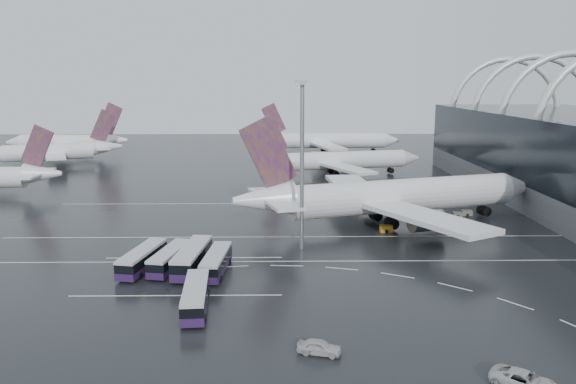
{
  "coord_description": "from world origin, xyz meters",
  "views": [
    {
      "loc": [
        -10.17,
        -85.78,
        27.79
      ],
      "look_at": [
        -8.73,
        18.35,
        7.0
      ],
      "focal_mm": 35.0,
      "sensor_mm": 36.0,
      "label": 1
    }
  ],
  "objects_px": {
    "airliner_gate_b": "(337,161)",
    "floodlight_mast": "(302,145)",
    "bus_row_far_c": "(196,296)",
    "van_curve_a": "(525,381)",
    "gse_cart_belly_b": "(467,213)",
    "van_curve_b": "(319,347)",
    "gse_cart_belly_d": "(457,214)",
    "airliner_gate_c": "(327,141)",
    "bus_row_near_b": "(170,258)",
    "bus_row_near_d": "(216,262)",
    "jet_remote_far": "(69,143)",
    "bus_row_near_c": "(192,257)",
    "jet_remote_mid": "(58,152)",
    "airliner_main": "(389,197)",
    "gse_cart_belly_c": "(386,228)",
    "bus_row_near_a": "(142,258)"
  },
  "relations": [
    {
      "from": "bus_row_near_d",
      "to": "van_curve_b",
      "type": "relative_size",
      "value": 2.7
    },
    {
      "from": "bus_row_near_d",
      "to": "gse_cart_belly_d",
      "type": "xyz_separation_m",
      "value": [
        46.13,
        33.63,
        -1.12
      ]
    },
    {
      "from": "bus_row_near_d",
      "to": "bus_row_near_c",
      "type": "bearing_deg",
      "value": 74.37
    },
    {
      "from": "van_curve_a",
      "to": "bus_row_near_b",
      "type": "bearing_deg",
      "value": 88.1
    },
    {
      "from": "airliner_gate_b",
      "to": "jet_remote_far",
      "type": "xyz_separation_m",
      "value": [
        -94.52,
        43.29,
        0.76
      ]
    },
    {
      "from": "bus_row_far_c",
      "to": "gse_cart_belly_d",
      "type": "xyz_separation_m",
      "value": [
        47.17,
        47.07,
        -1.15
      ]
    },
    {
      "from": "jet_remote_mid",
      "to": "gse_cart_belly_b",
      "type": "relative_size",
      "value": 20.14
    },
    {
      "from": "airliner_gate_b",
      "to": "bus_row_near_c",
      "type": "relative_size",
      "value": 3.59
    },
    {
      "from": "airliner_main",
      "to": "floodlight_mast",
      "type": "height_order",
      "value": "floodlight_mast"
    },
    {
      "from": "van_curve_a",
      "to": "van_curve_b",
      "type": "xyz_separation_m",
      "value": [
        -18.3,
        7.01,
        -0.06
      ]
    },
    {
      "from": "airliner_gate_b",
      "to": "bus_row_near_d",
      "type": "height_order",
      "value": "airliner_gate_b"
    },
    {
      "from": "airliner_gate_b",
      "to": "floodlight_mast",
      "type": "height_order",
      "value": "floodlight_mast"
    },
    {
      "from": "airliner_main",
      "to": "airliner_gate_c",
      "type": "bearing_deg",
      "value": 74.52
    },
    {
      "from": "airliner_gate_b",
      "to": "van_curve_a",
      "type": "bearing_deg",
      "value": -99.38
    },
    {
      "from": "jet_remote_mid",
      "to": "gse_cart_belly_b",
      "type": "bearing_deg",
      "value": 126.05
    },
    {
      "from": "jet_remote_far",
      "to": "bus_row_far_c",
      "type": "bearing_deg",
      "value": 118.95
    },
    {
      "from": "bus_row_far_c",
      "to": "floodlight_mast",
      "type": "bearing_deg",
      "value": -33.55
    },
    {
      "from": "airliner_main",
      "to": "airliner_gate_b",
      "type": "distance_m",
      "value": 57.72
    },
    {
      "from": "airliner_gate_b",
      "to": "bus_row_near_a",
      "type": "height_order",
      "value": "airliner_gate_b"
    },
    {
      "from": "bus_row_near_b",
      "to": "van_curve_b",
      "type": "xyz_separation_m",
      "value": [
        20.54,
        -27.14,
        -0.85
      ]
    },
    {
      "from": "jet_remote_mid",
      "to": "gse_cart_belly_b",
      "type": "xyz_separation_m",
      "value": [
        111.99,
        -70.3,
        -4.21
      ]
    },
    {
      "from": "van_curve_a",
      "to": "gse_cart_belly_d",
      "type": "relative_size",
      "value": 3.14
    },
    {
      "from": "bus_row_near_a",
      "to": "gse_cart_belly_b",
      "type": "bearing_deg",
      "value": -50.52
    },
    {
      "from": "bus_row_far_c",
      "to": "gse_cart_belly_b",
      "type": "height_order",
      "value": "bus_row_far_c"
    },
    {
      "from": "gse_cart_belly_b",
      "to": "van_curve_b",
      "type": "bearing_deg",
      "value": -120.25
    },
    {
      "from": "airliner_gate_b",
      "to": "gse_cart_belly_b",
      "type": "relative_size",
      "value": 24.75
    },
    {
      "from": "airliner_main",
      "to": "van_curve_a",
      "type": "height_order",
      "value": "airliner_main"
    },
    {
      "from": "bus_row_near_c",
      "to": "jet_remote_mid",
      "type": "bearing_deg",
      "value": 35.31
    },
    {
      "from": "airliner_gate_c",
      "to": "van_curve_b",
      "type": "distance_m",
      "value": 161.56
    },
    {
      "from": "bus_row_near_b",
      "to": "gse_cart_belly_b",
      "type": "height_order",
      "value": "bus_row_near_b"
    },
    {
      "from": "airliner_gate_b",
      "to": "floodlight_mast",
      "type": "relative_size",
      "value": 1.81
    },
    {
      "from": "jet_remote_far",
      "to": "bus_row_near_c",
      "type": "bearing_deg",
      "value": 120.54
    },
    {
      "from": "bus_row_near_d",
      "to": "bus_row_far_c",
      "type": "bearing_deg",
      "value": 179.9
    },
    {
      "from": "jet_remote_far",
      "to": "bus_row_near_b",
      "type": "bearing_deg",
      "value": 119.4
    },
    {
      "from": "jet_remote_far",
      "to": "van_curve_b",
      "type": "bearing_deg",
      "value": 121.58
    },
    {
      "from": "airliner_gate_b",
      "to": "bus_row_near_c",
      "type": "distance_m",
      "value": 88.75
    },
    {
      "from": "gse_cart_belly_c",
      "to": "bus_row_near_c",
      "type": "bearing_deg",
      "value": -147.67
    },
    {
      "from": "gse_cart_belly_c",
      "to": "gse_cart_belly_d",
      "type": "distance_m",
      "value": 20.47
    },
    {
      "from": "airliner_main",
      "to": "van_curve_a",
      "type": "distance_m",
      "value": 59.89
    },
    {
      "from": "van_curve_b",
      "to": "bus_row_near_d",
      "type": "bearing_deg",
      "value": 42.79
    },
    {
      "from": "van_curve_b",
      "to": "airliner_gate_c",
      "type": "bearing_deg",
      "value": 9.93
    },
    {
      "from": "airliner_gate_c",
      "to": "bus_row_far_c",
      "type": "bearing_deg",
      "value": -101.9
    },
    {
      "from": "van_curve_a",
      "to": "jet_remote_far",
      "type": "bearing_deg",
      "value": 71.39
    },
    {
      "from": "airliner_main",
      "to": "van_curve_b",
      "type": "distance_m",
      "value": 55.62
    },
    {
      "from": "bus_row_near_c",
      "to": "airliner_main",
      "type": "bearing_deg",
      "value": -47.49
    },
    {
      "from": "bus_row_far_c",
      "to": "van_curve_a",
      "type": "xyz_separation_m",
      "value": [
        32.78,
        -18.89,
        -0.83
      ]
    },
    {
      "from": "bus_row_far_c",
      "to": "gse_cart_belly_c",
      "type": "xyz_separation_m",
      "value": [
        30.22,
        35.59,
        -1.05
      ]
    },
    {
      "from": "bus_row_near_c",
      "to": "gse_cart_belly_b",
      "type": "height_order",
      "value": "bus_row_near_c"
    },
    {
      "from": "gse_cart_belly_c",
      "to": "gse_cart_belly_d",
      "type": "xyz_separation_m",
      "value": [
        16.95,
        11.47,
        -0.1
      ]
    },
    {
      "from": "airliner_gate_c",
      "to": "bus_row_far_c",
      "type": "distance_m",
      "value": 151.74
    }
  ]
}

